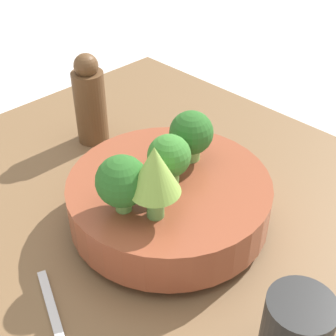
{
  "coord_description": "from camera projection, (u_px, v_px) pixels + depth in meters",
  "views": [
    {
      "loc": [
        0.33,
        -0.34,
        0.47
      ],
      "look_at": [
        -0.0,
        -0.01,
        0.13
      ],
      "focal_mm": 50.0,
      "sensor_mm": 36.0,
      "label": 1
    }
  ],
  "objects": [
    {
      "name": "bowl",
      "position": [
        168.0,
        199.0,
        0.61
      ],
      "size": [
        0.26,
        0.26,
        0.07
      ],
      "color": "brown",
      "rests_on": "table"
    },
    {
      "name": "pepper_mill",
      "position": [
        90.0,
        101.0,
        0.76
      ],
      "size": [
        0.05,
        0.05,
        0.15
      ],
      "color": "brown",
      "rests_on": "table"
    },
    {
      "name": "broccoli_floret_front",
      "position": [
        123.0,
        183.0,
        0.53
      ],
      "size": [
        0.06,
        0.06,
        0.07
      ],
      "color": "#6BA34C",
      "rests_on": "bowl"
    },
    {
      "name": "table",
      "position": [
        175.0,
        227.0,
        0.65
      ],
      "size": [
        0.86,
        0.69,
        0.04
      ],
      "color": "brown",
      "rests_on": "ground_plane"
    },
    {
      "name": "broccoli_floret_center",
      "position": [
        168.0,
        157.0,
        0.57
      ],
      "size": [
        0.05,
        0.05,
        0.07
      ],
      "color": "#6BA34C",
      "rests_on": "bowl"
    },
    {
      "name": "ground_plane",
      "position": [
        175.0,
        236.0,
        0.67
      ],
      "size": [
        6.0,
        6.0,
        0.0
      ],
      "primitive_type": "plane",
      "color": "silver"
    },
    {
      "name": "broccoli_floret_back",
      "position": [
        191.0,
        134.0,
        0.61
      ],
      "size": [
        0.06,
        0.06,
        0.07
      ],
      "color": "#7AB256",
      "rests_on": "bowl"
    },
    {
      "name": "romanesco_piece_near",
      "position": [
        155.0,
        172.0,
        0.51
      ],
      "size": [
        0.06,
        0.06,
        0.1
      ],
      "color": "#609347",
      "rests_on": "bowl"
    },
    {
      "name": "fork",
      "position": [
        59.0,
        334.0,
        0.5
      ],
      "size": [
        0.17,
        0.07,
        0.01
      ],
      "color": "silver",
      "rests_on": "table"
    }
  ]
}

